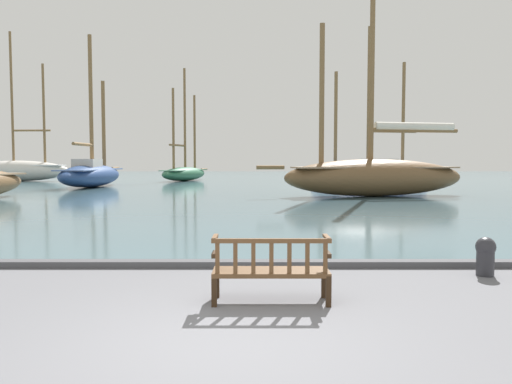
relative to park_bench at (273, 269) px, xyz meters
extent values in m
plane|color=slate|center=(-0.56, -1.53, -0.47)|extent=(160.00, 160.00, 0.00)
cube|color=#476670|center=(-0.56, 42.47, -0.43)|extent=(100.00, 80.00, 0.08)
cube|color=#4C4C50|center=(-0.56, 2.32, -0.41)|extent=(40.00, 0.30, 0.12)
cube|color=#322113|center=(-0.76, 0.26, -0.26)|extent=(0.07, 0.07, 0.42)
cube|color=#322113|center=(0.77, 0.26, -0.26)|extent=(0.07, 0.07, 0.42)
cube|color=#322113|center=(-0.77, -0.19, -0.26)|extent=(0.07, 0.07, 0.42)
cube|color=#322113|center=(0.76, -0.19, -0.26)|extent=(0.07, 0.07, 0.42)
cube|color=brown|center=(0.00, 0.04, -0.05)|extent=(1.60, 0.52, 0.06)
cube|color=brown|center=(0.00, -0.18, 0.42)|extent=(1.60, 0.05, 0.06)
cube|color=brown|center=(-0.72, -0.18, 0.19)|extent=(0.06, 0.04, 0.41)
cube|color=brown|center=(-0.48, -0.18, 0.19)|extent=(0.06, 0.04, 0.41)
cube|color=brown|center=(-0.24, -0.18, 0.19)|extent=(0.06, 0.04, 0.41)
cube|color=brown|center=(0.00, -0.18, 0.19)|extent=(0.06, 0.04, 0.41)
cube|color=brown|center=(0.24, -0.18, 0.19)|extent=(0.06, 0.04, 0.41)
cube|color=brown|center=(0.48, -0.18, 0.19)|extent=(0.06, 0.04, 0.41)
cube|color=brown|center=(0.72, -0.18, 0.19)|extent=(0.06, 0.04, 0.41)
cube|color=#322113|center=(-0.77, -0.05, 0.22)|extent=(0.06, 0.30, 0.06)
cube|color=brown|center=(-0.77, 0.04, 0.43)|extent=(0.06, 0.47, 0.04)
cube|color=#322113|center=(0.77, -0.05, 0.22)|extent=(0.06, 0.30, 0.06)
cube|color=brown|center=(0.77, 0.04, 0.43)|extent=(0.06, 0.47, 0.04)
ellipsoid|color=#2D6647|center=(-6.93, 39.98, 0.25)|extent=(4.52, 7.96, 1.29)
cube|color=#5B9375|center=(-6.93, 39.98, 0.61)|extent=(3.70, 6.92, 0.08)
cylinder|color=brown|center=(-6.87, 40.16, 5.37)|extent=(0.22, 0.22, 9.43)
cylinder|color=brown|center=(-7.34, 38.73, 2.90)|extent=(1.12, 2.92, 0.18)
cylinder|color=brown|center=(-6.21, 42.16, 4.25)|extent=(0.22, 0.22, 7.21)
cylinder|color=brown|center=(-7.59, 37.98, 4.30)|extent=(0.22, 0.22, 7.30)
cylinder|color=brown|center=(-5.52, 44.23, 0.63)|extent=(0.58, 1.30, 0.18)
ellipsoid|color=brown|center=(6.09, 19.63, 0.59)|extent=(10.26, 4.55, 1.97)
cube|color=#997A5B|center=(6.09, 19.63, 1.14)|extent=(8.96, 3.66, 0.08)
cylinder|color=brown|center=(5.85, 19.58, 6.48)|extent=(0.26, 0.26, 10.60)
cylinder|color=brown|center=(8.30, 20.08, 3.11)|extent=(4.95, 1.19, 0.21)
cylinder|color=silver|center=(8.30, 20.08, 3.32)|extent=(4.50, 1.30, 0.42)
cylinder|color=brown|center=(3.17, 19.05, 4.82)|extent=(0.26, 0.26, 7.29)
cylinder|color=brown|center=(0.53, 18.51, 1.16)|extent=(1.44, 0.49, 0.21)
ellipsoid|color=silver|center=(-22.39, 39.41, 0.56)|extent=(9.93, 2.63, 1.90)
cube|color=white|center=(-22.39, 39.41, 1.08)|extent=(8.72, 2.02, 0.08)
cylinder|color=brown|center=(-22.64, 39.42, 7.18)|extent=(0.23, 0.23, 12.13)
cylinder|color=brown|center=(-20.88, 39.36, 4.27)|extent=(3.52, 0.31, 0.18)
cylinder|color=brown|center=(-19.69, 39.31, 5.73)|extent=(0.23, 0.23, 9.22)
ellipsoid|color=navy|center=(-12.04, 28.98, 0.41)|extent=(3.09, 9.51, 1.61)
cube|color=#516B9E|center=(-12.04, 28.98, 0.86)|extent=(2.36, 8.36, 0.08)
cube|color=beige|center=(-12.06, 28.28, 1.25)|extent=(1.59, 2.02, 0.72)
cylinder|color=brown|center=(-12.03, 29.22, 5.66)|extent=(0.28, 0.28, 9.53)
cylinder|color=brown|center=(-12.08, 27.55, 2.61)|extent=(0.33, 3.35, 0.22)
cylinder|color=brown|center=(-11.94, 31.81, 4.24)|extent=(0.28, 0.28, 6.69)
cylinder|color=brown|center=(-11.85, 34.44, 0.88)|extent=(0.27, 1.50, 0.22)
ellipsoid|color=navy|center=(10.11, 38.04, 0.57)|extent=(11.64, 5.26, 1.93)
cube|color=#516B9E|center=(10.11, 38.04, 1.10)|extent=(10.16, 4.26, 0.08)
cube|color=beige|center=(10.93, 38.22, 1.40)|extent=(3.16, 2.20, 0.52)
cylinder|color=brown|center=(9.83, 37.98, 7.24)|extent=(0.30, 0.30, 12.19)
cylinder|color=brown|center=(12.12, 38.48, 4.14)|extent=(4.61, 1.21, 0.24)
cylinder|color=brown|center=(6.80, 37.33, 5.21)|extent=(0.30, 0.30, 8.13)
cylinder|color=brown|center=(13.14, 38.70, 5.74)|extent=(0.30, 0.30, 9.20)
cylinder|color=#2D2D33|center=(3.70, 1.63, -0.22)|extent=(0.29, 0.29, 0.49)
sphere|color=#2D2D33|center=(3.70, 1.63, 0.02)|extent=(0.33, 0.33, 0.33)
camera|label=1|loc=(-0.21, -6.75, 1.48)|focal=35.00mm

